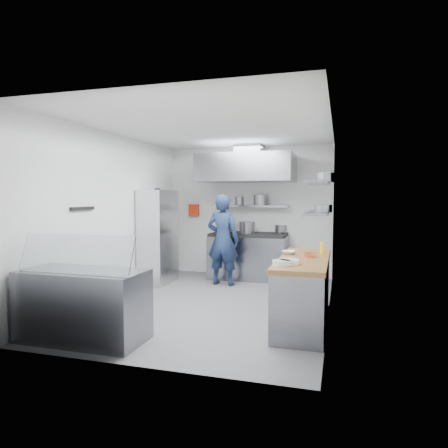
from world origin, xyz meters
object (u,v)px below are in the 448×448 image
(wire_rack, at_px, (158,237))
(chef, at_px, (223,240))
(gas_range, at_px, (248,257))
(display_case, at_px, (83,305))

(wire_rack, bearing_deg, chef, 9.04)
(gas_range, relative_size, wire_rack, 0.86)
(wire_rack, bearing_deg, gas_range, 29.91)
(display_case, bearing_deg, chef, 77.37)
(chef, distance_m, wire_rack, 1.30)
(gas_range, height_order, wire_rack, wire_rack)
(chef, xyz_separation_m, display_case, (-0.75, -3.37, -0.46))
(wire_rack, relative_size, display_case, 1.23)
(gas_range, bearing_deg, wire_rack, -150.09)
(chef, bearing_deg, display_case, 82.29)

